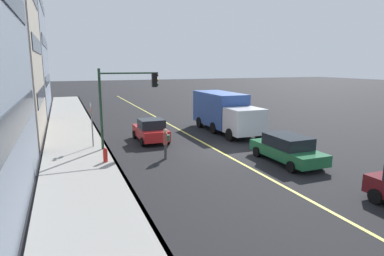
{
  "coord_description": "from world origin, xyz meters",
  "views": [
    {
      "loc": [
        -17.78,
        8.95,
        5.36
      ],
      "look_at": [
        0.33,
        1.74,
        1.58
      ],
      "focal_mm": 30.59,
      "sensor_mm": 36.0,
      "label": 1
    }
  ],
  "objects": [
    {
      "name": "ground",
      "position": [
        0.0,
        0.0,
        0.0
      ],
      "size": [
        200.0,
        200.0,
        0.0
      ],
      "primitive_type": "plane",
      "color": "black"
    },
    {
      "name": "truck_blue",
      "position": [
        5.58,
        -3.17,
        1.65
      ],
      "size": [
        8.08,
        2.63,
        3.1
      ],
      "color": "silver",
      "rests_on": "ground"
    },
    {
      "name": "sidewalk_slab",
      "position": [
        0.0,
        8.32,
        0.07
      ],
      "size": [
        80.0,
        3.87,
        0.15
      ],
      "primitive_type": "cube",
      "color": "gray",
      "rests_on": "ground"
    },
    {
      "name": "traffic_light_mast",
      "position": [
        2.8,
        5.3,
        3.54
      ],
      "size": [
        0.28,
        3.78,
        5.14
      ],
      "color": "#1E3823",
      "rests_on": "ground"
    },
    {
      "name": "pedestrian_with_backpack",
      "position": [
        -0.25,
        3.6,
        1.04
      ],
      "size": [
        0.47,
        0.46,
        1.77
      ],
      "color": "#383838",
      "rests_on": "ground"
    },
    {
      "name": "car_red",
      "position": [
        4.29,
        3.3,
        0.8
      ],
      "size": [
        3.86,
        1.97,
        1.64
      ],
      "color": "red",
      "rests_on": "ground"
    },
    {
      "name": "lane_stripe_center",
      "position": [
        0.0,
        0.0,
        0.01
      ],
      "size": [
        80.0,
        0.16,
        0.01
      ],
      "primitive_type": "cube",
      "color": "#D8CC4C",
      "rests_on": "ground"
    },
    {
      "name": "curb_edge",
      "position": [
        0.0,
        6.47,
        0.07
      ],
      "size": [
        80.0,
        0.16,
        0.15
      ],
      "primitive_type": "cube",
      "color": "slate",
      "rests_on": "ground"
    },
    {
      "name": "street_sign_post",
      "position": [
        3.73,
        7.29,
        1.78
      ],
      "size": [
        0.6,
        0.08,
        3.04
      ],
      "color": "slate",
      "rests_on": "ground"
    },
    {
      "name": "fire_hydrant",
      "position": [
        -0.1,
        6.99,
        0.47
      ],
      "size": [
        0.24,
        0.24,
        0.94
      ],
      "color": "red",
      "rests_on": "ground"
    },
    {
      "name": "car_green",
      "position": [
        -3.42,
        -2.45,
        0.79
      ],
      "size": [
        4.77,
        2.03,
        1.53
      ],
      "color": "#1E6038",
      "rests_on": "ground"
    }
  ]
}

